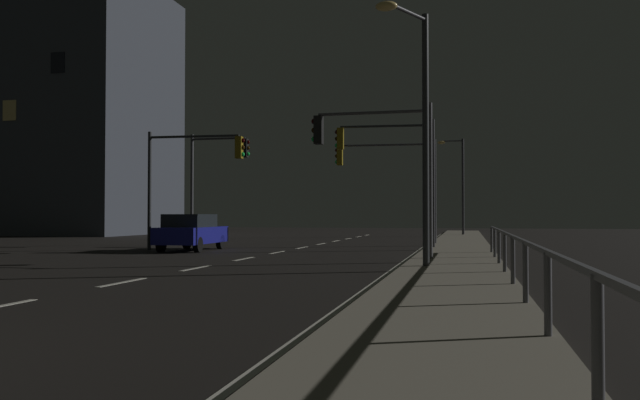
{
  "coord_description": "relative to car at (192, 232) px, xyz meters",
  "views": [
    {
      "loc": [
        7.57,
        -4.01,
        1.51
      ],
      "look_at": [
        -0.5,
        31.0,
        2.39
      ],
      "focal_mm": 35.81,
      "sensor_mm": 36.0,
      "label": 1
    }
  ],
  "objects": [
    {
      "name": "car",
      "position": [
        0.0,
        0.0,
        0.0
      ],
      "size": [
        2.05,
        4.49,
        1.57
      ],
      "color": "navy",
      "rests_on": "ground"
    },
    {
      "name": "building_distant",
      "position": [
        -26.13,
        21.05,
        9.31
      ],
      "size": [
        25.89,
        12.98,
        20.27
      ],
      "color": "#3D424C",
      "rests_on": "ground"
    },
    {
      "name": "street_lamp_median",
      "position": [
        10.35,
        -8.35,
        3.52
      ],
      "size": [
        1.23,
        1.95,
        6.91
      ],
      "color": "#2D3033",
      "rests_on": "sidewalk_right"
    },
    {
      "name": "barrier_fence",
      "position": [
        12.51,
        -12.26,
        0.05
      ],
      "size": [
        0.09,
        22.81,
        0.98
      ],
      "color": "#59595E",
      "rests_on": "sidewalk_right"
    },
    {
      "name": "lane_edge_line",
      "position": [
        9.6,
        0.88,
        -0.82
      ],
      "size": [
        0.14,
        53.0,
        0.01
      ],
      "color": "silver",
      "rests_on": "ground"
    },
    {
      "name": "ground_plane",
      "position": [
        4.04,
        -4.12,
        -0.82
      ],
      "size": [
        112.0,
        112.0,
        0.0
      ],
      "primitive_type": "plane",
      "color": "black",
      "rests_on": "ground"
    },
    {
      "name": "traffic_light_far_center",
      "position": [
        -0.11,
        0.17,
        2.89
      ],
      "size": [
        4.43,
        0.47,
        5.22
      ],
      "color": "#2D3033",
      "rests_on": "ground"
    },
    {
      "name": "street_lamp_far_end",
      "position": [
        11.06,
        21.81,
        3.52
      ],
      "size": [
        1.9,
        0.36,
        6.98
      ],
      "color": "#38383D",
      "rests_on": "sidewalk_right"
    },
    {
      "name": "traffic_light_overhead_east",
      "position": [
        8.68,
        -4.75,
        2.88
      ],
      "size": [
        4.04,
        0.34,
        5.03
      ],
      "color": "#4C4C51",
      "rests_on": "sidewalk_right"
    },
    {
      "name": "lane_markings_center",
      "position": [
        4.04,
        -0.62,
        -0.82
      ],
      "size": [
        0.14,
        50.0,
        0.01
      ],
      "color": "silver",
      "rests_on": "ground"
    },
    {
      "name": "traffic_light_mid_right",
      "position": [
        7.8,
        6.51,
        3.05
      ],
      "size": [
        5.12,
        0.51,
        5.2
      ],
      "color": "#38383D",
      "rests_on": "sidewalk_right"
    },
    {
      "name": "traffic_light_near_left",
      "position": [
        -1.02,
        5.17,
        3.17
      ],
      "size": [
        3.24,
        0.34,
        5.74
      ],
      "color": "#4C4C51",
      "rests_on": "ground"
    },
    {
      "name": "traffic_light_near_right",
      "position": [
        8.33,
        2.46,
        3.28
      ],
      "size": [
        4.4,
        0.56,
        5.59
      ],
      "color": "#38383D",
      "rests_on": "sidewalk_right"
    },
    {
      "name": "sidewalk_right",
      "position": [
        11.25,
        -4.12,
        -0.75
      ],
      "size": [
        2.81,
        77.0,
        0.14
      ],
      "primitive_type": "cube",
      "color": "gray",
      "rests_on": "ground"
    }
  ]
}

